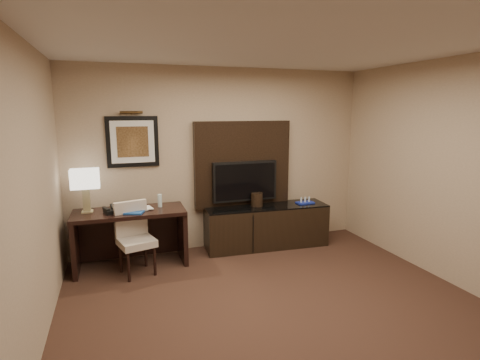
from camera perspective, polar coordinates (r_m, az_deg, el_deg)
name	(u,v)px	position (r m, az deg, el deg)	size (l,w,h in m)	color
floor	(297,331)	(3.90, 8.64, -21.84)	(4.50, 5.00, 0.01)	#362018
ceiling	(306,34)	(3.35, 10.02, 21.07)	(4.50, 5.00, 0.01)	silver
wall_back	(223,159)	(5.67, -2.66, 3.20)	(4.50, 0.01, 2.70)	tan
wall_left	(14,216)	(3.07, -31.19, -4.77)	(0.01, 5.00, 2.70)	tan
desk	(131,238)	(5.29, -16.29, -8.54)	(1.44, 0.62, 0.77)	black
credenza	(266,226)	(5.82, 4.02, -7.00)	(1.87, 0.52, 0.65)	black
tv_wall_panel	(243,164)	(5.72, 0.40, 2.46)	(1.50, 0.12, 1.30)	black
tv	(245,181)	(5.67, 0.73, -0.18)	(1.00, 0.08, 0.60)	black
artwork	(133,142)	(5.40, -16.05, 5.63)	(0.70, 0.04, 0.70)	black
picture_light	(131,112)	(5.35, -16.25, 9.87)	(0.04, 0.04, 0.30)	#402C14
desk_chair	(137,241)	(5.00, -15.49, -9.02)	(0.42, 0.48, 0.87)	beige
table_lamp	(86,190)	(5.21, -22.45, -1.35)	(0.37, 0.21, 0.60)	#95875D
desk_phone	(113,209)	(5.12, -18.73, -4.17)	(0.21, 0.19, 0.11)	black
blue_folder	(136,211)	(5.09, -15.63, -4.58)	(0.23, 0.31, 0.02)	#184BA1
book	(139,202)	(5.15, -15.15, -3.22)	(0.16, 0.02, 0.22)	tan
water_bottle	(160,201)	(5.25, -12.12, -3.08)	(0.06, 0.06, 0.17)	silver
ice_bucket	(257,199)	(5.69, 2.58, -2.97)	(0.18, 0.18, 0.20)	black
minibar_tray	(305,200)	(5.94, 9.89, -3.05)	(0.27, 0.16, 0.10)	#1A2DAA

